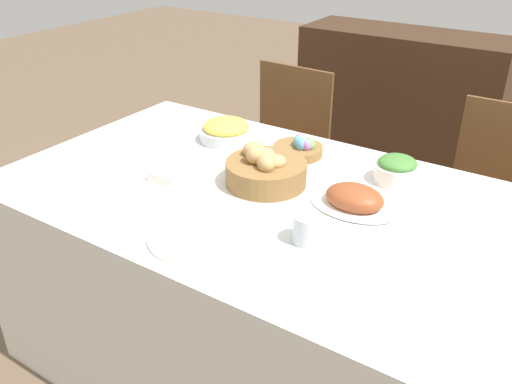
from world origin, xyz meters
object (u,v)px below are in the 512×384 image
at_px(drinking_cup, 307,229).
at_px(butter_dish, 166,177).
at_px(bread_basket, 265,170).
at_px(fork, 154,221).
at_px(green_salad_bowl, 397,169).
at_px(chair_far_right, 493,205).
at_px(egg_basket, 299,148).
at_px(spoon, 255,259).
at_px(ham_platter, 354,199).
at_px(knife, 245,256).
at_px(chair_far_left, 280,150).
at_px(pineapple_bowl, 226,131).
at_px(dinner_plate, 197,237).
at_px(sideboard, 399,107).

height_order(drinking_cup, butter_dish, drinking_cup).
distance_m(bread_basket, butter_dish, 0.34).
relative_size(fork, butter_dish, 1.69).
bearing_deg(fork, bread_basket, 65.98).
bearing_deg(drinking_cup, green_salad_bowl, 81.57).
xyz_separation_m(chair_far_right, drinking_cup, (-0.32, -1.05, 0.33)).
xyz_separation_m(egg_basket, green_salad_bowl, (0.37, -0.01, 0.02)).
distance_m(egg_basket, spoon, 0.69).
relative_size(ham_platter, fork, 1.54).
bearing_deg(knife, butter_dish, 151.51).
distance_m(chair_far_left, pineapple_bowl, 0.68).
relative_size(chair_far_left, ham_platter, 3.14).
height_order(green_salad_bowl, drinking_cup, green_salad_bowl).
height_order(chair_far_right, dinner_plate, chair_far_right).
bearing_deg(ham_platter, egg_basket, 143.51).
relative_size(sideboard, green_salad_bowl, 8.11).
xyz_separation_m(chair_far_left, sideboard, (0.26, 1.01, -0.02)).
bearing_deg(pineapple_bowl, drinking_cup, -37.16).
xyz_separation_m(bread_basket, fork, (-0.14, -0.39, -0.05)).
height_order(pineapple_bowl, dinner_plate, pineapple_bowl).
bearing_deg(pineapple_bowl, egg_basket, 5.60).
bearing_deg(ham_platter, green_salad_bowl, 79.76).
bearing_deg(green_salad_bowl, drinking_cup, -98.43).
xyz_separation_m(bread_basket, green_salad_bowl, (0.35, 0.26, -0.01)).
distance_m(chair_far_right, egg_basket, 0.89).
height_order(chair_far_left, spoon, chair_far_left).
distance_m(drinking_cup, butter_dish, 0.58).
bearing_deg(pineapple_bowl, fork, -73.28).
bearing_deg(knife, green_salad_bowl, 71.33).
height_order(bread_basket, ham_platter, bread_basket).
distance_m(fork, drinking_cup, 0.45).
xyz_separation_m(chair_far_right, green_salad_bowl, (-0.25, -0.57, 0.33)).
bearing_deg(drinking_cup, butter_dish, 173.56).
relative_size(sideboard, dinner_plate, 4.44).
relative_size(bread_basket, fork, 1.47).
xyz_separation_m(spoon, butter_dish, (-0.50, 0.22, 0.01)).
bearing_deg(drinking_cup, fork, -160.12).
bearing_deg(fork, pineapple_bowl, 103.10).
distance_m(bread_basket, green_salad_bowl, 0.44).
relative_size(chair_far_right, chair_far_left, 1.00).
bearing_deg(bread_basket, fork, -110.40).
height_order(bread_basket, knife, bread_basket).
bearing_deg(butter_dish, ham_platter, 17.08).
distance_m(chair_far_right, chair_far_left, 1.03).
bearing_deg(chair_far_left, bread_basket, -59.53).
distance_m(green_salad_bowl, dinner_plate, 0.73).
bearing_deg(drinking_cup, dinner_plate, -149.66).
relative_size(sideboard, bread_basket, 4.55).
relative_size(chair_far_right, fork, 4.84).
distance_m(fork, spoon, 0.36).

